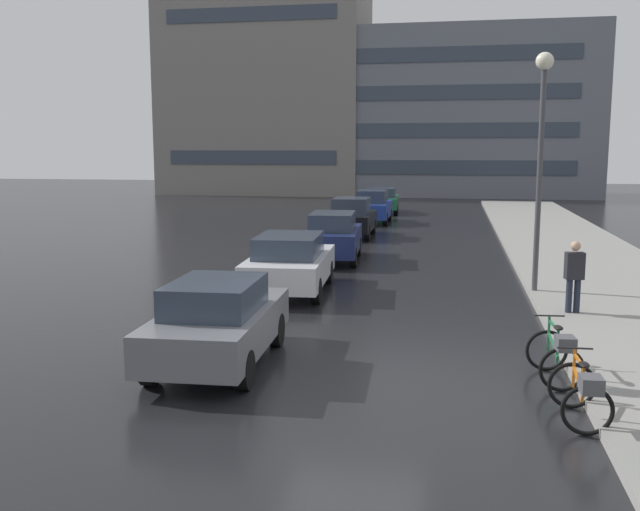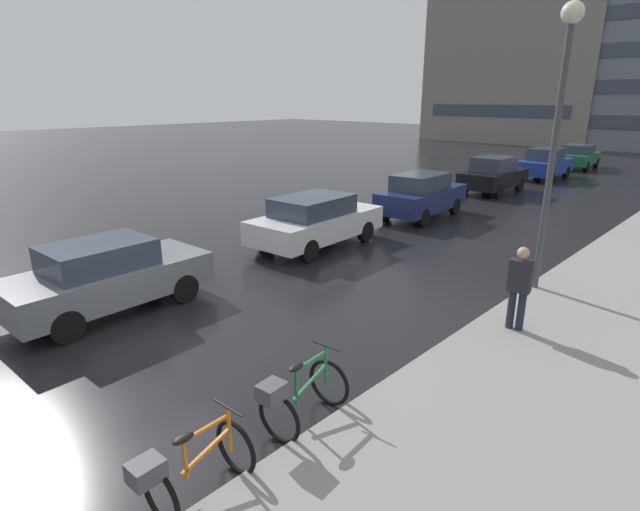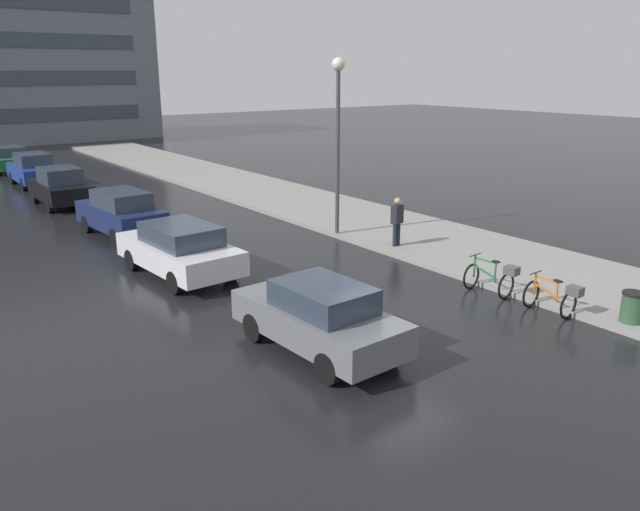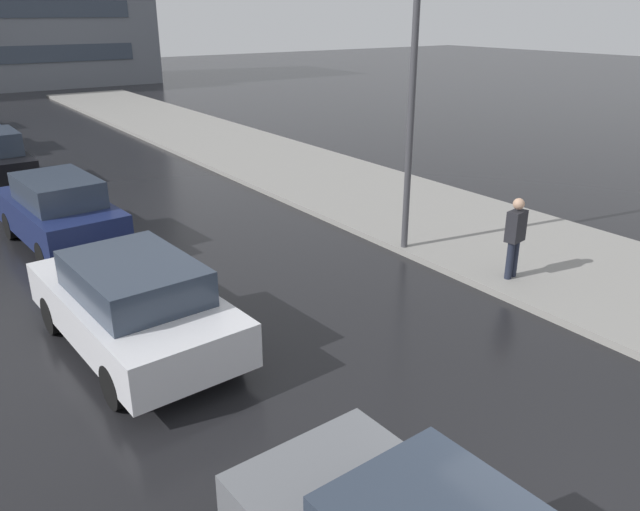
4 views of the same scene
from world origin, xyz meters
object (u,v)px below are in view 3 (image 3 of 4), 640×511
object	(u,v)px
car_navy	(121,213)
car_green	(8,159)
bicycle_second	(494,278)
car_black	(60,187)
car_white	(180,249)
streetlamp	(338,117)
car_grey	(319,317)
trash_bin	(632,310)
pedestrian	(397,221)
car_blue	(33,170)
bicycle_nearest	(555,296)

from	to	relation	value
car_navy	car_green	size ratio (longest dim) A/B	1.01
bicycle_second	car_black	size ratio (longest dim) A/B	0.36
car_navy	car_white	bearing A→B (deg)	-92.45
car_white	streetlamp	distance (m)	7.26
car_black	streetlamp	size ratio (longest dim) A/B	0.64
car_navy	car_black	bearing A→B (deg)	92.62
car_grey	trash_bin	size ratio (longest dim) A/B	4.80
car_grey	pedestrian	bearing A→B (deg)	35.28
car_black	pedestrian	world-z (taller)	pedestrian
car_grey	car_white	size ratio (longest dim) A/B	0.93
bicycle_second	car_blue	size ratio (longest dim) A/B	0.36
bicycle_second	streetlamp	world-z (taller)	streetlamp
streetlamp	bicycle_nearest	bearing A→B (deg)	-92.13
bicycle_second	pedestrian	world-z (taller)	pedestrian
bicycle_second	trash_bin	size ratio (longest dim) A/B	1.65
car_white	streetlamp	bearing A→B (deg)	6.59
car_blue	pedestrian	xyz separation A→B (m)	(6.76, -19.90, 0.15)
pedestrian	bicycle_second	bearing A→B (deg)	-101.76
car_white	pedestrian	size ratio (longest dim) A/B	2.55
streetlamp	car_blue	bearing A→B (deg)	109.59
bicycle_second	car_navy	world-z (taller)	car_navy
trash_bin	car_green	bearing A→B (deg)	101.18
car_grey	car_black	distance (m)	18.71
car_black	streetlamp	world-z (taller)	streetlamp
car_grey	car_blue	distance (m)	24.65
bicycle_nearest	streetlamp	bearing A→B (deg)	87.87
car_green	streetlamp	distance (m)	24.32
streetlamp	trash_bin	world-z (taller)	streetlamp
car_grey	pedestrian	distance (m)	8.23
car_white	car_navy	bearing A→B (deg)	87.55
bicycle_nearest	car_black	size ratio (longest dim) A/B	0.34
car_navy	car_black	xyz separation A→B (m)	(-0.31, 6.71, -0.01)
car_navy	car_blue	bearing A→B (deg)	90.34
bicycle_nearest	pedestrian	size ratio (longest dim) A/B	0.77
car_grey	car_green	distance (m)	30.47
car_white	car_blue	world-z (taller)	car_blue
pedestrian	trash_bin	world-z (taller)	pedestrian
car_grey	car_green	world-z (taller)	car_grey
bicycle_nearest	car_grey	bearing A→B (deg)	162.94
car_black	car_green	size ratio (longest dim) A/B	0.95
bicycle_second	car_blue	world-z (taller)	car_blue
car_white	car_navy	xyz separation A→B (m)	(0.23, 5.49, 0.04)
car_grey	car_blue	size ratio (longest dim) A/B	1.03
car_black	car_green	xyz separation A→B (m)	(0.15, 11.76, -0.07)
bicycle_second	car_green	world-z (taller)	car_green
car_navy	car_green	distance (m)	18.48
car_blue	pedestrian	distance (m)	21.01
bicycle_second	trash_bin	xyz separation A→B (m)	(0.82, -3.29, -0.06)
car_navy	streetlamp	xyz separation A→B (m)	(6.12, -4.76, 3.38)
bicycle_second	streetlamp	bearing A→B (deg)	86.58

